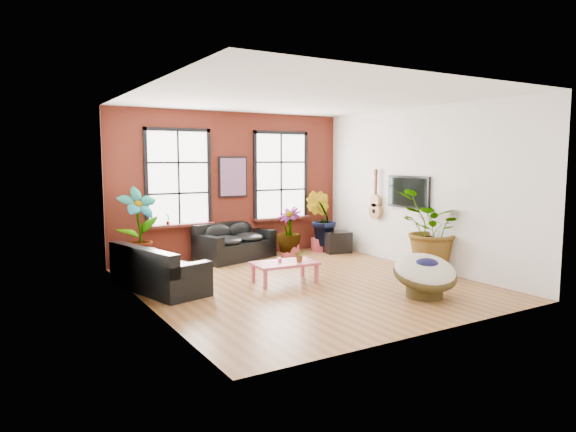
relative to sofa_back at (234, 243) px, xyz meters
name	(u,v)px	position (x,y,z in m)	size (l,w,h in m)	color
room	(300,192)	(0.12, -2.78, 1.35)	(6.04, 6.54, 3.54)	brown
sofa_back	(234,243)	(0.00, 0.00, 0.00)	(2.08, 1.43, 0.87)	black
sofa_left	(157,270)	(-2.46, -1.98, -0.02)	(1.36, 2.24, 0.82)	black
coffee_table	(285,264)	(-0.14, -2.63, -0.04)	(1.28, 0.79, 0.48)	#B54155
papasan_chair	(425,274)	(1.38, -4.82, 0.02)	(1.42, 1.42, 0.81)	#382F14
poster	(233,177)	(0.12, 0.25, 1.56)	(0.74, 0.06, 0.98)	black
tv_wall_unit	(398,196)	(3.05, -2.33, 1.15)	(0.13, 1.86, 1.20)	black
media_box	(337,242)	(2.62, -0.57, -0.13)	(0.73, 0.65, 0.54)	black
pot_back_left	(141,262)	(-2.24, -0.16, -0.20)	(0.66, 0.66, 0.38)	#A5363B
pot_back_right	(320,244)	(2.38, -0.16, -0.23)	(0.48, 0.48, 0.33)	#A5363B
pot_right_wall	(429,265)	(2.77, -3.60, -0.20)	(0.67, 0.67, 0.40)	#A5363B
pot_mid	(290,251)	(1.26, -0.52, -0.24)	(0.44, 0.44, 0.32)	#A5363B
floor_plant_back_left	(139,226)	(-2.28, -0.18, 0.58)	(0.87, 0.59, 1.66)	#144E17
floor_plant_back_right	(321,218)	(2.39, -0.20, 0.46)	(0.77, 0.62, 1.40)	#144E17
floor_plant_right_wall	(432,229)	(2.80, -3.60, 0.56)	(1.43, 1.24, 1.59)	#144E17
floor_plant_mid	(289,230)	(1.24, -0.51, 0.28)	(0.60, 0.60, 1.06)	#144E17
table_plant	(300,256)	(0.12, -2.76, 0.12)	(0.21, 0.18, 0.23)	#144E17
sill_plant_left	(168,219)	(-1.53, 0.20, 0.64)	(0.14, 0.10, 0.27)	#144E17
sill_plant_right	(294,211)	(1.82, 0.20, 0.64)	(0.15, 0.15, 0.27)	#144E17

